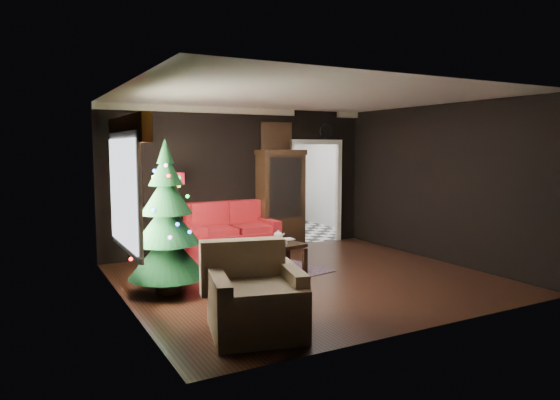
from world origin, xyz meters
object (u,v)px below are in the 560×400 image
armchair (256,293)px  coffee_table (269,260)px  curio_cabinet (281,202)px  kitchen_table (276,219)px  floor_lamp (178,216)px  teapot (278,236)px  wall_clock (326,131)px  loveseat (232,230)px  christmas_tree (167,219)px

armchair → coffee_table: armchair is taller
curio_cabinet → kitchen_table: bearing=65.6°
armchair → kitchen_table: bearing=74.1°
kitchen_table → curio_cabinet: bearing=-114.4°
floor_lamp → armchair: 3.75m
armchair → coffee_table: 2.51m
floor_lamp → kitchen_table: (2.84, 1.70, -0.45)m
teapot → armchair: bearing=-122.8°
curio_cabinet → teapot: curio_cabinet is taller
armchair → kitchen_table: (3.10, 5.42, -0.08)m
wall_clock → teapot: bearing=-140.1°
curio_cabinet → loveseat: bearing=-169.2°
christmas_tree → armchair: bearing=-77.9°
curio_cabinet → wall_clock: bearing=8.5°
loveseat → teapot: loveseat is taller
christmas_tree → teapot: (1.98, 0.44, -0.47)m
curio_cabinet → coffee_table: curio_cabinet is taller
teapot → loveseat: bearing=100.8°
floor_lamp → kitchen_table: bearing=31.0°
curio_cabinet → teapot: 1.84m
loveseat → armchair: loveseat is taller
christmas_tree → wall_clock: 4.82m
kitchen_table → coffee_table: bearing=-119.6°
christmas_tree → teapot: christmas_tree is taller
armchair → curio_cabinet: bearing=72.3°
curio_cabinet → armchair: size_ratio=1.81×
wall_clock → loveseat: bearing=-170.3°
armchair → coffee_table: bearing=73.7°
christmas_tree → wall_clock: size_ratio=6.49×
coffee_table → teapot: 0.52m
armchair → wall_clock: (3.65, 4.17, 1.92)m
teapot → kitchen_table: kitchen_table is taller
loveseat → floor_lamp: floor_lamp is taller
kitchen_table → loveseat: bearing=-137.5°
floor_lamp → wall_clock: 3.75m
floor_lamp → kitchen_table: 3.34m
wall_clock → kitchen_table: 2.43m
armchair → kitchen_table: armchair is taller
christmas_tree → armchair: (0.42, -1.98, -0.59)m
christmas_tree → teapot: 2.09m
loveseat → floor_lamp: 1.09m
curio_cabinet → teapot: size_ratio=10.98×
wall_clock → curio_cabinet: bearing=-171.5°
curio_cabinet → floor_lamp: bearing=-172.9°
curio_cabinet → christmas_tree: christmas_tree is taller
loveseat → kitchen_table: loveseat is taller
christmas_tree → coffee_table: 1.87m
teapot → kitchen_table: bearing=62.8°
christmas_tree → wall_clock: wall_clock is taller
curio_cabinet → christmas_tree: 3.51m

